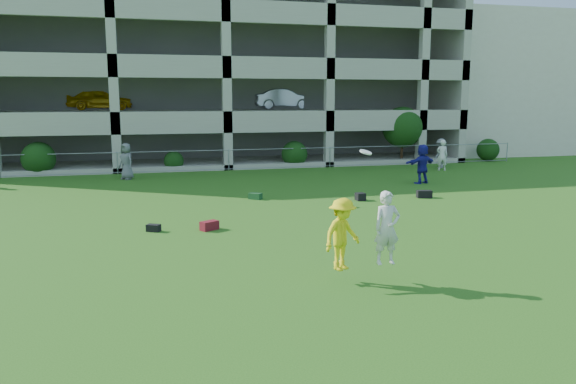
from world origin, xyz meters
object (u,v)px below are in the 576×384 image
object	(u,v)px
stucco_building	(495,86)
frisbee_contest	(354,232)
bystander_e	(442,155)
bystander_d	(422,164)
crate_d	(360,197)
parking_garage	(208,69)
bystander_c	(126,161)
bystander_f	(441,153)

from	to	relation	value
stucco_building	frisbee_contest	world-z (taller)	stucco_building
bystander_e	frisbee_contest	bearing A→B (deg)	71.03
bystander_d	crate_d	bearing A→B (deg)	19.99
bystander_d	bystander_e	distance (m)	5.27
parking_garage	stucco_building	bearing A→B (deg)	0.75
bystander_c	frisbee_contest	xyz separation A→B (m)	(5.19, -17.86, 0.24)
crate_d	parking_garage	world-z (taller)	parking_garage
bystander_c	bystander_f	world-z (taller)	bystander_c
stucco_building	parking_garage	size ratio (longest dim) A/B	0.53
bystander_e	frisbee_contest	size ratio (longest dim) A/B	0.65
frisbee_contest	bystander_e	bearing A→B (deg)	55.05
bystander_c	stucco_building	bearing A→B (deg)	72.46
frisbee_contest	bystander_d	bearing A→B (deg)	56.69
parking_garage	crate_d	bearing A→B (deg)	-79.27
bystander_e	bystander_d	bearing A→B (deg)	66.20
parking_garage	bystander_e	bearing A→B (deg)	-45.59
bystander_c	crate_d	world-z (taller)	bystander_c
bystander_e	stucco_building	bearing A→B (deg)	-117.39
crate_d	parking_garage	bearing A→B (deg)	100.73
bystander_d	frisbee_contest	xyz separation A→B (m)	(-8.47, -12.90, 0.21)
crate_d	bystander_f	bearing A→B (deg)	45.51
bystander_e	crate_d	bearing A→B (deg)	59.61
stucco_building	bystander_f	bearing A→B (deg)	-134.62
bystander_e	bystander_c	bearing A→B (deg)	12.92
stucco_building	bystander_d	distance (m)	22.29
bystander_e	frisbee_contest	distance (m)	20.68
crate_d	frisbee_contest	size ratio (longest dim) A/B	0.13
crate_d	parking_garage	size ratio (longest dim) A/B	0.01
stucco_building	parking_garage	xyz separation A→B (m)	(-23.01, -0.30, 1.01)
stucco_building	bystander_f	world-z (taller)	stucco_building
stucco_building	bystander_c	distance (m)	30.87
bystander_c	bystander_f	size ratio (longest dim) A/B	1.06
crate_d	frisbee_contest	distance (m)	10.26
bystander_d	frisbee_contest	bearing A→B (deg)	39.13
bystander_f	parking_garage	world-z (taller)	parking_garage
bystander_f	frisbee_contest	distance (m)	21.79
bystander_c	frisbee_contest	distance (m)	18.60
bystander_c	bystander_e	distance (m)	17.06
bystander_d	bystander_f	xyz separation A→B (m)	(3.87, 5.06, -0.08)
bystander_e	crate_d	distance (m)	10.94
bystander_d	stucco_building	bearing A→B (deg)	-150.08
stucco_building	crate_d	xyz separation A→B (m)	(-19.34, -19.64, -4.85)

